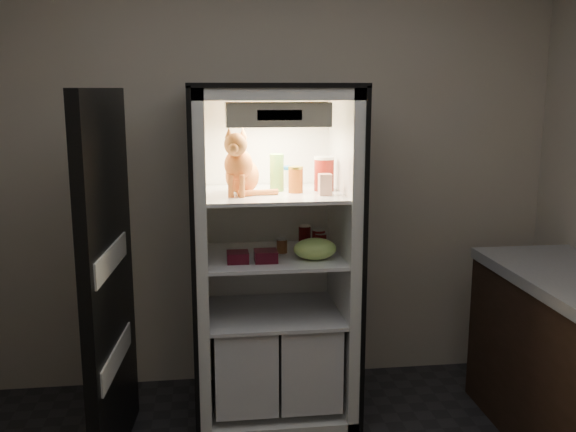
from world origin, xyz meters
The scene contains 16 objects.
room_shell centered at (0.00, 0.00, 1.62)m, with size 3.60×3.60×3.60m.
refrigerator centered at (0.00, 1.38, 0.79)m, with size 0.90×0.72×1.88m.
fridge_door centered at (-0.85, 0.99, 0.91)m, with size 0.13×0.87×1.85m.
tabby_cat centered at (-0.18, 1.29, 1.43)m, with size 0.31×0.36×0.37m.
parmesan_shaker centered at (0.02, 1.37, 1.39)m, with size 0.08×0.08×0.21m.
mayo_tub centered at (0.11, 1.50, 1.35)m, with size 0.09×0.09×0.12m.
salsa_jar centered at (0.12, 1.30, 1.36)m, with size 0.08×0.08×0.14m.
pepper_jar centered at (0.28, 1.35, 1.38)m, with size 0.11×0.11×0.19m.
cream_carton centered at (0.26, 1.20, 1.35)m, with size 0.07×0.07×0.11m, color white.
soda_can_a centered at (0.19, 1.45, 1.01)m, with size 0.07×0.07×0.13m.
soda_can_b centered at (0.25, 1.32, 1.01)m, with size 0.07×0.07×0.14m.
soda_can_c centered at (0.26, 1.29, 1.00)m, with size 0.07×0.07×0.12m.
condiment_jar centered at (0.05, 1.36, 0.98)m, with size 0.06×0.06×0.08m.
grape_bag centered at (0.21, 1.19, 1.00)m, with size 0.23×0.17×0.12m, color #9FD362.
berry_box_left centered at (-0.21, 1.19, 0.97)m, with size 0.11×0.11×0.06m, color #510D18.
berry_box_right centered at (-0.06, 1.19, 0.97)m, with size 0.12×0.12×0.06m, color #510D18.
Camera 1 is at (-0.37, -2.11, 1.85)m, focal length 40.00 mm.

